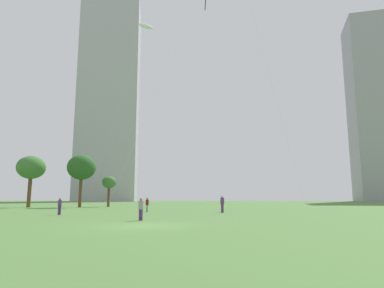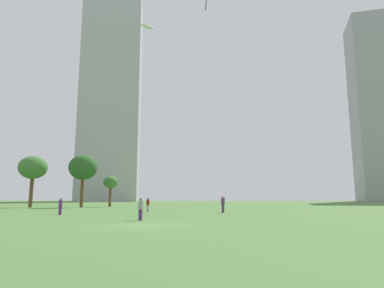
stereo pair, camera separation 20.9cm
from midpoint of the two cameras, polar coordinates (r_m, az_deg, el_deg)
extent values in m
plane|color=#4C7538|center=(20.04, -7.87, -13.56)|extent=(280.00, 280.00, 0.00)
cylinder|color=#593372|center=(24.58, -8.65, -11.79)|extent=(0.14, 0.14, 0.77)
cylinder|color=#593372|center=(24.50, -8.33, -11.81)|extent=(0.14, 0.14, 0.77)
cylinder|color=gray|center=(24.52, -8.45, -10.20)|extent=(0.35, 0.35, 0.61)
sphere|color=#997051|center=(24.51, -8.43, -9.25)|extent=(0.21, 0.21, 0.21)
cylinder|color=gray|center=(38.69, -7.40, -10.78)|extent=(0.14, 0.14, 0.76)
cylinder|color=gray|center=(38.55, -7.30, -10.79)|extent=(0.14, 0.14, 0.76)
cylinder|color=maroon|center=(38.60, -7.33, -9.78)|extent=(0.35, 0.35, 0.60)
sphere|color=brown|center=(38.60, -7.32, -9.18)|extent=(0.21, 0.21, 0.21)
cylinder|color=#593372|center=(34.41, -21.39, -10.47)|extent=(0.14, 0.14, 0.76)
cylinder|color=#593372|center=(34.34, -21.15, -10.49)|extent=(0.14, 0.14, 0.76)
cylinder|color=#593372|center=(34.36, -21.21, -9.34)|extent=(0.35, 0.35, 0.60)
sphere|color=#997051|center=(34.35, -21.17, -8.67)|extent=(0.21, 0.21, 0.21)
cylinder|color=#593372|center=(36.54, 5.53, -10.82)|extent=(0.16, 0.16, 0.88)
cylinder|color=#593372|center=(36.67, 5.33, -10.82)|extent=(0.16, 0.16, 0.88)
cylinder|color=#593372|center=(36.59, 5.41, -9.59)|extent=(0.40, 0.40, 0.69)
sphere|color=tan|center=(36.59, 5.40, -8.86)|extent=(0.24, 0.24, 0.24)
cylinder|color=silver|center=(40.11, -5.13, 10.02)|extent=(10.32, 5.25, 29.35)
cylinder|color=silver|center=(31.58, 10.34, 21.23)|extent=(6.02, 9.19, 34.90)
cylinder|color=silver|center=(54.70, -12.19, 5.31)|extent=(7.80, 2.78, 29.94)
ellipsoid|color=white|center=(60.18, -7.52, 19.13)|extent=(2.33, 2.14, 0.70)
cylinder|color=brown|center=(58.42, -18.06, -7.76)|extent=(0.51, 0.51, 4.90)
ellipsoid|color=#285623|center=(58.62, -17.86, -3.78)|extent=(4.63, 4.63, 4.12)
cylinder|color=brown|center=(60.53, -13.61, -8.71)|extent=(0.45, 0.45, 3.36)
ellipsoid|color=#3D7033|center=(60.59, -13.53, -6.32)|extent=(2.44, 2.44, 2.11)
cylinder|color=brown|center=(61.47, -25.49, -7.37)|extent=(0.60, 0.60, 4.90)
ellipsoid|color=#3D7033|center=(61.66, -25.24, -3.61)|extent=(4.58, 4.58, 3.79)
cube|color=#939399|center=(154.99, 28.92, 5.41)|extent=(19.59, 20.53, 74.47)
cube|color=#A8A8AD|center=(149.94, -13.30, 7.18)|extent=(29.06, 29.42, 85.67)
camera|label=1|loc=(0.10, -89.79, -0.03)|focal=31.50mm
camera|label=2|loc=(0.10, 90.21, 0.03)|focal=31.50mm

